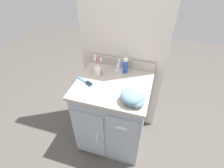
{
  "coord_description": "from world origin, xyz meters",
  "views": [
    {
      "loc": [
        0.35,
        -1.18,
        1.81
      ],
      "look_at": [
        0.0,
        -0.03,
        0.83
      ],
      "focal_mm": 28.0,
      "sensor_mm": 36.0,
      "label": 1
    }
  ],
  "objects_px": {
    "shaving_cream_can": "(125,66)",
    "hand_towel": "(133,97)",
    "toothbrush_cup": "(98,69)",
    "hairbrush": "(87,82)"
  },
  "relations": [
    {
      "from": "toothbrush_cup",
      "to": "shaving_cream_can",
      "type": "bearing_deg",
      "value": 23.66
    },
    {
      "from": "shaving_cream_can",
      "to": "hand_towel",
      "type": "distance_m",
      "value": 0.42
    },
    {
      "from": "toothbrush_cup",
      "to": "shaving_cream_can",
      "type": "relative_size",
      "value": 1.24
    },
    {
      "from": "hand_towel",
      "to": "shaving_cream_can",
      "type": "bearing_deg",
      "value": 112.2
    },
    {
      "from": "hairbrush",
      "to": "hand_towel",
      "type": "bearing_deg",
      "value": 11.39
    },
    {
      "from": "hairbrush",
      "to": "hand_towel",
      "type": "relative_size",
      "value": 0.92
    },
    {
      "from": "toothbrush_cup",
      "to": "hand_towel",
      "type": "height_order",
      "value": "toothbrush_cup"
    },
    {
      "from": "toothbrush_cup",
      "to": "hairbrush",
      "type": "bearing_deg",
      "value": -105.91
    },
    {
      "from": "hand_towel",
      "to": "toothbrush_cup",
      "type": "bearing_deg",
      "value": 145.12
    },
    {
      "from": "shaving_cream_can",
      "to": "hand_towel",
      "type": "height_order",
      "value": "shaving_cream_can"
    }
  ]
}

